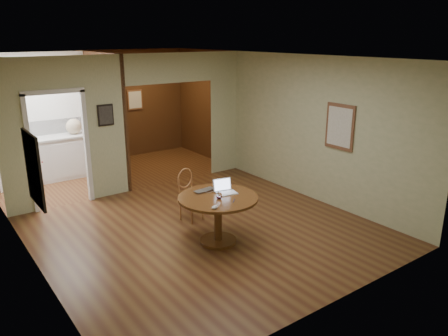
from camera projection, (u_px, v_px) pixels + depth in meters
floor at (207, 231)px, 7.04m from camera, size 5.00×5.00×0.00m
room_shell at (101, 125)px, 8.80m from camera, size 5.20×7.50×5.00m
dining_table at (218, 209)px, 6.51m from camera, size 1.19×1.19×0.75m
chair at (189, 192)px, 7.38m from camera, size 0.46×0.46×0.89m
open_laptop at (224, 189)px, 6.61m from camera, size 0.33×0.31×0.21m
closed_laptop at (206, 191)px, 6.63m from camera, size 0.35×0.24×0.03m
mouse at (215, 207)px, 5.99m from camera, size 0.13×0.10×0.05m
wine_glass at (219, 195)px, 6.35m from camera, size 0.09×0.09×0.10m
pen at (234, 201)px, 6.29m from camera, size 0.11×0.10×0.01m
kitchen_cabinet at (46, 159)px, 9.39m from camera, size 2.06×0.60×0.94m
grocery_bag at (74, 126)px, 9.58m from camera, size 0.35×0.30×0.34m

